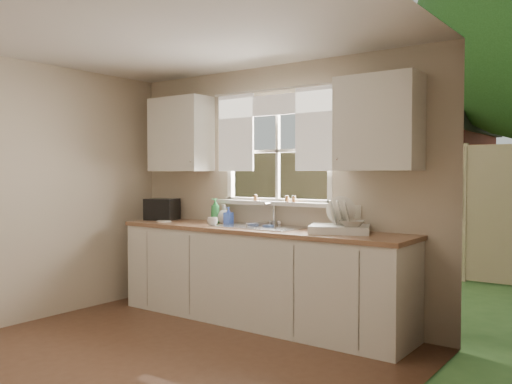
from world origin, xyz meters
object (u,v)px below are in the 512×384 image
Objects in this scene: dish_rack at (340,226)px; black_appliance at (162,209)px; cup at (212,222)px; soap_bottle_a at (215,211)px.

black_appliance is at bearing 179.53° from dish_rack.
dish_rack is 5.78× the size of cup.
dish_rack is at bearing 2.46° from cup.
dish_rack is 1.47m from soap_bottle_a.
dish_rack reaches higher than black_appliance.
black_appliance is (-0.74, -0.04, -0.01)m from soap_bottle_a.
black_appliance is at bearing -161.03° from soap_bottle_a.
soap_bottle_a is at bearing 119.20° from cup.
cup is at bearing -172.09° from dish_rack.
black_appliance is (-0.91, 0.20, 0.08)m from cup.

